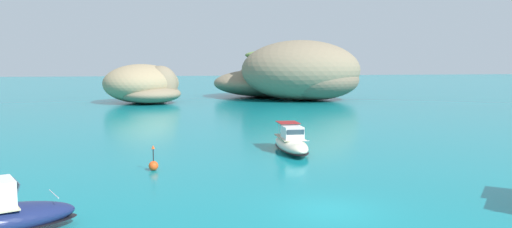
{
  "coord_description": "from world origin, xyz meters",
  "views": [
    {
      "loc": [
        -6.99,
        -19.96,
        6.32
      ],
      "look_at": [
        0.01,
        17.17,
        2.36
      ],
      "focal_mm": 35.56,
      "sensor_mm": 36.0,
      "label": 1
    }
  ],
  "objects_px": {
    "islet_small": "(146,86)",
    "motorboat_cream": "(291,143)",
    "islet_large": "(291,76)",
    "channel_buoy": "(153,165)"
  },
  "relations": [
    {
      "from": "islet_large",
      "to": "channel_buoy",
      "type": "xyz_separation_m",
      "value": [
        -22.02,
        -53.02,
        -3.52
      ]
    },
    {
      "from": "islet_large",
      "to": "motorboat_cream",
      "type": "distance_m",
      "value": 50.42
    },
    {
      "from": "islet_small",
      "to": "motorboat_cream",
      "type": "distance_m",
      "value": 46.08
    },
    {
      "from": "motorboat_cream",
      "to": "channel_buoy",
      "type": "bearing_deg",
      "value": -155.25
    },
    {
      "from": "channel_buoy",
      "to": "motorboat_cream",
      "type": "bearing_deg",
      "value": 24.75
    },
    {
      "from": "islet_small",
      "to": "motorboat_cream",
      "type": "bearing_deg",
      "value": -76.02
    },
    {
      "from": "motorboat_cream",
      "to": "islet_large",
      "type": "bearing_deg",
      "value": 75.44
    },
    {
      "from": "islet_small",
      "to": "channel_buoy",
      "type": "distance_m",
      "value": 49.07
    },
    {
      "from": "islet_large",
      "to": "channel_buoy",
      "type": "distance_m",
      "value": 57.52
    },
    {
      "from": "islet_large",
      "to": "islet_small",
      "type": "bearing_deg",
      "value": -170.38
    }
  ]
}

